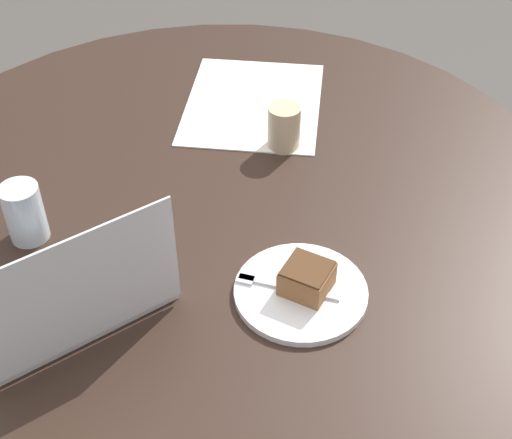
{
  "coord_description": "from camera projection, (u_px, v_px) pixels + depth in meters",
  "views": [
    {
      "loc": [
        -1.0,
        -0.38,
        1.62
      ],
      "look_at": [
        -0.11,
        -0.11,
        0.8
      ],
      "focal_mm": 50.0,
      "sensor_mm": 36.0,
      "label": 1
    }
  ],
  "objects": [
    {
      "name": "cake_slice",
      "position": [
        307.0,
        278.0,
        1.14
      ],
      "size": [
        0.08,
        0.09,
        0.05
      ],
      "rotation": [
        0.0,
        0.0,
        6.09
      ],
      "color": "brown",
      "rests_on": "plate"
    },
    {
      "name": "plate",
      "position": [
        301.0,
        292.0,
        1.16
      ],
      "size": [
        0.22,
        0.22,
        0.01
      ],
      "color": "white",
      "rests_on": "dining_table"
    },
    {
      "name": "paper_document",
      "position": [
        253.0,
        103.0,
        1.6
      ],
      "size": [
        0.42,
        0.36,
        0.0
      ],
      "rotation": [
        0.0,
        0.0,
        0.18
      ],
      "color": "white",
      "rests_on": "dining_table"
    },
    {
      "name": "fork",
      "position": [
        277.0,
        285.0,
        1.16
      ],
      "size": [
        0.03,
        0.17,
        0.0
      ],
      "rotation": [
        0.0,
        0.0,
        7.86
      ],
      "color": "silver",
      "rests_on": "plate"
    },
    {
      "name": "coffee_glass",
      "position": [
        284.0,
        127.0,
        1.45
      ],
      "size": [
        0.07,
        0.07,
        0.09
      ],
      "color": "#C6AD89",
      "rests_on": "dining_table"
    },
    {
      "name": "dining_table",
      "position": [
        221.0,
        239.0,
        1.47
      ],
      "size": [
        1.38,
        1.38,
        0.76
      ],
      "color": "black",
      "rests_on": "ground_plane"
    },
    {
      "name": "laptop",
      "position": [
        65.0,
        295.0,
        1.11
      ],
      "size": [
        0.38,
        0.37,
        0.22
      ],
      "rotation": [
        0.0,
        0.0,
        5.62
      ],
      "color": "silver",
      "rests_on": "dining_table"
    },
    {
      "name": "water_glass",
      "position": [
        24.0,
        213.0,
        1.24
      ],
      "size": [
        0.07,
        0.07,
        0.11
      ],
      "color": "silver",
      "rests_on": "dining_table"
    },
    {
      "name": "ground_plane",
      "position": [
        228.0,
        411.0,
        1.88
      ],
      "size": [
        12.0,
        12.0,
        0.0
      ],
      "primitive_type": "plane",
      "color": "#4C4742"
    }
  ]
}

